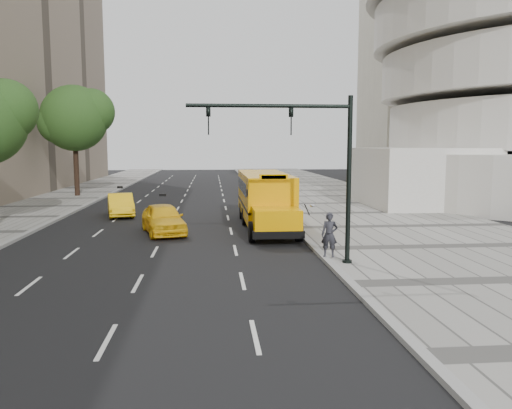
{
  "coord_description": "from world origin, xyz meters",
  "views": [
    {
      "loc": [
        1.5,
        -26.51,
        4.56
      ],
      "look_at": [
        3.5,
        -4.0,
        1.9
      ],
      "focal_mm": 35.0,
      "sensor_mm": 36.0,
      "label": 1
    }
  ],
  "objects": [
    {
      "name": "curb_museum",
      "position": [
        6.0,
        0.0,
        0.07
      ],
      "size": [
        0.3,
        140.0,
        0.15
      ],
      "primitive_type": "cube",
      "color": "gray",
      "rests_on": "ground"
    },
    {
      "name": "curb_far",
      "position": [
        -8.0,
        0.0,
        0.07
      ],
      "size": [
        0.3,
        140.0,
        0.15
      ],
      "primitive_type": "cube",
      "color": "gray",
      "rests_on": "ground"
    },
    {
      "name": "ground",
      "position": [
        0.0,
        0.0,
        0.0
      ],
      "size": [
        140.0,
        140.0,
        0.0
      ],
      "primitive_type": "plane",
      "color": "black",
      "rests_on": "ground"
    },
    {
      "name": "tree_c",
      "position": [
        -10.39,
        19.1,
        7.03
      ],
      "size": [
        6.49,
        5.77,
        9.87
      ],
      "color": "black",
      "rests_on": "ground"
    },
    {
      "name": "taxi_near",
      "position": [
        -1.05,
        -0.45,
        0.79
      ],
      "size": [
        2.98,
        4.95,
        1.58
      ],
      "primitive_type": "imported",
      "rotation": [
        0.0,
        0.0,
        0.26
      ],
      "color": "yellow",
      "rests_on": "ground"
    },
    {
      "name": "traffic_signal",
      "position": [
        5.19,
        -8.31,
        4.09
      ],
      "size": [
        6.18,
        0.36,
        6.4
      ],
      "color": "black",
      "rests_on": "ground"
    },
    {
      "name": "taxi_far",
      "position": [
        -4.46,
        6.5,
        0.73
      ],
      "size": [
        2.49,
        4.66,
        1.46
      ],
      "primitive_type": "imported",
      "rotation": [
        0.0,
        0.0,
        0.22
      ],
      "color": "yellow",
      "rests_on": "ground"
    },
    {
      "name": "school_bus",
      "position": [
        4.5,
        1.67,
        1.76
      ],
      "size": [
        2.96,
        11.56,
        3.19
      ],
      "color": "#EA9B00",
      "rests_on": "ground"
    },
    {
      "name": "pedestrian",
      "position": [
        6.15,
        -7.27,
        1.04
      ],
      "size": [
        0.76,
        0.64,
        1.79
      ],
      "primitive_type": "imported",
      "rotation": [
        0.0,
        0.0,
        -0.38
      ],
      "color": "#2A2A31",
      "rests_on": "sidewalk_museum"
    },
    {
      "name": "sidewalk_museum",
      "position": [
        12.0,
        0.0,
        0.07
      ],
      "size": [
        12.0,
        140.0,
        0.15
      ],
      "primitive_type": "cube",
      "color": "gray",
      "rests_on": "ground"
    }
  ]
}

